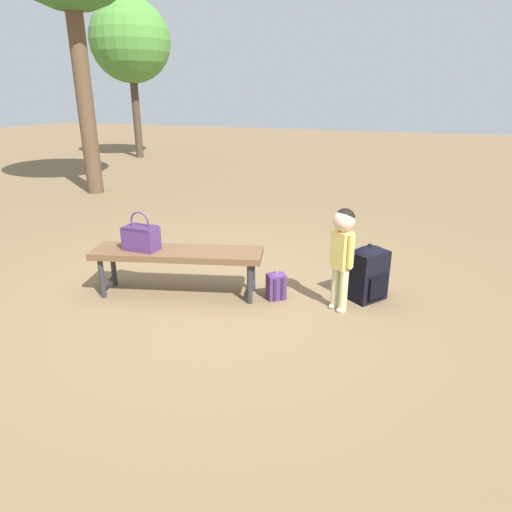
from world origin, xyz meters
TOP-DOWN VIEW (x-y plane):
  - ground_plane at (0.00, 0.00)m, footprint 40.00×40.00m
  - park_bench at (-0.42, -0.05)m, footprint 1.65×0.81m
  - handbag at (-0.73, -0.15)m, footprint 0.32×0.19m
  - child_standing at (1.09, 0.17)m, footprint 0.22×0.19m
  - backpack_large at (1.29, 0.48)m, footprint 0.38×0.40m
  - backpack_small at (0.49, 0.18)m, footprint 0.21×0.20m
  - tree_far at (-6.36, 8.06)m, footprint 2.20×2.20m

SIDE VIEW (x-z plane):
  - ground_plane at x=0.00m, z-range 0.00..0.00m
  - backpack_small at x=0.49m, z-range 0.00..0.28m
  - backpack_large at x=1.29m, z-range 0.00..0.55m
  - park_bench at x=-0.42m, z-range 0.17..0.62m
  - handbag at x=-0.73m, z-range 0.39..0.76m
  - child_standing at x=1.09m, z-range 0.15..1.09m
  - tree_far at x=-6.36m, z-range 1.01..5.25m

